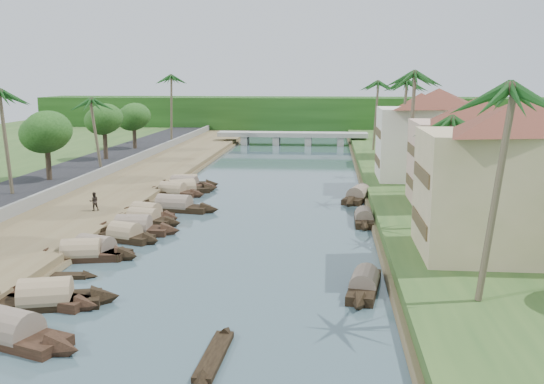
# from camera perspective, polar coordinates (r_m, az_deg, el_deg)

# --- Properties ---
(ground) EXTENTS (220.00, 220.00, 0.00)m
(ground) POSITION_cam_1_polar(r_m,az_deg,el_deg) (44.09, -3.87, -5.90)
(ground) COLOR #395056
(ground) RESTS_ON ground
(left_bank) EXTENTS (10.00, 180.00, 0.80)m
(left_bank) POSITION_cam_1_polar(r_m,az_deg,el_deg) (66.92, -14.72, -0.11)
(left_bank) COLOR brown
(left_bank) RESTS_ON ground
(right_bank) EXTENTS (16.00, 180.00, 1.20)m
(right_bank) POSITION_cam_1_polar(r_m,az_deg,el_deg) (63.98, 16.19, -0.49)
(right_bank) COLOR #284A1D
(right_bank) RESTS_ON ground
(road) EXTENTS (8.00, 180.00, 1.40)m
(road) POSITION_cam_1_polar(r_m,az_deg,el_deg) (70.24, -21.26, 0.26)
(road) COLOR black
(road) RESTS_ON ground
(retaining_wall) EXTENTS (0.40, 180.00, 1.10)m
(retaining_wall) POSITION_cam_1_polar(r_m,az_deg,el_deg) (68.31, -18.07, 0.74)
(retaining_wall) COLOR slate
(retaining_wall) RESTS_ON left_bank
(treeline) EXTENTS (120.00, 14.00, 8.00)m
(treeline) POSITION_cam_1_polar(r_m,az_deg,el_deg) (142.10, 2.64, 7.29)
(treeline) COLOR #193E10
(treeline) RESTS_ON ground
(bridge) EXTENTS (28.00, 4.00, 2.40)m
(bridge) POSITION_cam_1_polar(r_m,az_deg,el_deg) (114.40, 1.93, 5.31)
(bridge) COLOR gray
(bridge) RESTS_ON ground
(building_near) EXTENTS (14.85, 14.85, 10.20)m
(building_near) POSITION_cam_1_polar(r_m,az_deg,el_deg) (41.93, 22.08, 1.41)
(building_near) COLOR #CDB289
(building_near) RESTS_ON right_bank
(building_mid) EXTENTS (14.11, 14.11, 9.70)m
(building_mid) POSITION_cam_1_polar(r_m,az_deg,el_deg) (57.55, 18.54, 3.73)
(building_mid) COLOR #C8A38D
(building_mid) RESTS_ON right_bank
(building_far) EXTENTS (15.59, 15.59, 10.20)m
(building_far) POSITION_cam_1_polar(r_m,az_deg,el_deg) (70.98, 15.25, 5.35)
(building_far) COLOR beige
(building_far) RESTS_ON right_bank
(building_distant) EXTENTS (12.62, 12.62, 9.20)m
(building_distant) POSITION_cam_1_polar(r_m,az_deg,el_deg) (90.86, 13.75, 6.21)
(building_distant) COLOR #CDB289
(building_distant) RESTS_ON right_bank
(sampan_0) EXTENTS (9.46, 4.93, 2.43)m
(sampan_0) POSITION_cam_1_polar(r_m,az_deg,el_deg) (32.86, -23.70, -12.00)
(sampan_0) COLOR black
(sampan_0) RESTS_ON ground
(sampan_1) EXTENTS (8.48, 4.10, 2.43)m
(sampan_1) POSITION_cam_1_polar(r_m,az_deg,el_deg) (36.57, -20.50, -9.45)
(sampan_1) COLOR black
(sampan_1) RESTS_ON ground
(sampan_2) EXTENTS (7.35, 3.03, 1.94)m
(sampan_2) POSITION_cam_1_polar(r_m,az_deg,el_deg) (36.92, -20.62, -9.29)
(sampan_2) COLOR black
(sampan_2) RESTS_ON ground
(sampan_3) EXTENTS (7.71, 4.01, 2.07)m
(sampan_3) POSITION_cam_1_polar(r_m,az_deg,el_deg) (45.64, -16.29, -5.20)
(sampan_3) COLOR black
(sampan_3) RESTS_ON ground
(sampan_4) EXTENTS (7.91, 3.24, 2.20)m
(sampan_4) POSITION_cam_1_polar(r_m,az_deg,el_deg) (44.70, -17.48, -5.60)
(sampan_4) COLOR black
(sampan_4) RESTS_ON ground
(sampan_5) EXTENTS (6.71, 3.63, 2.11)m
(sampan_5) POSITION_cam_1_polar(r_m,az_deg,el_deg) (48.92, -13.69, -4.00)
(sampan_5) COLOR black
(sampan_5) RESTS_ON ground
(sampan_6) EXTENTS (7.99, 2.20, 2.36)m
(sampan_6) POSITION_cam_1_polar(r_m,az_deg,el_deg) (50.86, -12.91, -3.40)
(sampan_6) COLOR black
(sampan_6) RESTS_ON ground
(sampan_7) EXTENTS (7.58, 3.13, 2.01)m
(sampan_7) POSITION_cam_1_polar(r_m,az_deg,el_deg) (54.07, -12.00, -2.53)
(sampan_7) COLOR black
(sampan_7) RESTS_ON ground
(sampan_8) EXTENTS (7.15, 3.66, 2.17)m
(sampan_8) POSITION_cam_1_polar(r_m,az_deg,el_deg) (56.01, -11.77, -2.05)
(sampan_8) COLOR black
(sampan_8) RESTS_ON ground
(sampan_9) EXTENTS (9.50, 3.29, 2.34)m
(sampan_9) POSITION_cam_1_polar(r_m,az_deg,el_deg) (58.82, -9.19, -1.35)
(sampan_9) COLOR black
(sampan_9) RESTS_ON ground
(sampan_10) EXTENTS (7.91, 3.54, 2.15)m
(sampan_10) POSITION_cam_1_polar(r_m,az_deg,el_deg) (66.36, -9.31, 0.03)
(sampan_10) COLOR black
(sampan_10) RESTS_ON ground
(sampan_11) EXTENTS (8.11, 5.75, 2.37)m
(sampan_11) POSITION_cam_1_polar(r_m,az_deg,el_deg) (67.19, -8.52, 0.19)
(sampan_11) COLOR black
(sampan_11) RESTS_ON ground
(sampan_12) EXTENTS (8.81, 3.53, 2.08)m
(sampan_12) POSITION_cam_1_polar(r_m,az_deg,el_deg) (70.51, -8.26, 0.69)
(sampan_12) COLOR black
(sampan_12) RESTS_ON ground
(sampan_13) EXTENTS (8.08, 2.80, 2.18)m
(sampan_13) POSITION_cam_1_polar(r_m,az_deg,el_deg) (71.12, -8.12, 0.78)
(sampan_13) COLOR black
(sampan_13) RESTS_ON ground
(sampan_14) EXTENTS (2.62, 7.82, 1.91)m
(sampan_14) POSITION_cam_1_polar(r_m,az_deg,el_deg) (37.10, 8.68, -8.60)
(sampan_14) COLOR black
(sampan_14) RESTS_ON ground
(sampan_15) EXTENTS (1.64, 6.74, 1.86)m
(sampan_15) POSITION_cam_1_polar(r_m,az_deg,el_deg) (53.74, 8.63, -2.50)
(sampan_15) COLOR black
(sampan_15) RESTS_ON ground
(sampan_16) EXTENTS (4.38, 9.22, 2.23)m
(sampan_16) POSITION_cam_1_polar(r_m,az_deg,el_deg) (63.81, 8.15, -0.37)
(sampan_16) COLOR black
(sampan_16) RESTS_ON ground
(canoe_0) EXTENTS (1.14, 6.70, 0.88)m
(canoe_0) POSITION_cam_1_polar(r_m,az_deg,el_deg) (28.75, -5.46, -15.13)
(canoe_0) COLOR black
(canoe_0) RESTS_ON ground
(canoe_1) EXTENTS (5.26, 1.44, 0.84)m
(canoe_1) POSITION_cam_1_polar(r_m,az_deg,el_deg) (41.38, -19.54, -7.50)
(canoe_1) COLOR black
(canoe_1) RESTS_ON ground
(canoe_2) EXTENTS (5.51, 1.77, 0.79)m
(canoe_2) POSITION_cam_1_polar(r_m,az_deg,el_deg) (63.35, -9.59, -0.78)
(canoe_2) COLOR black
(canoe_2) RESTS_ON ground
(palm_0) EXTENTS (3.20, 3.20, 12.51)m
(palm_0) POSITION_cam_1_polar(r_m,az_deg,el_deg) (31.78, 20.38, 8.78)
(palm_0) COLOR brown
(palm_0) RESTS_ON ground
(palm_1) EXTENTS (3.20, 3.20, 9.89)m
(palm_1) POSITION_cam_1_polar(r_m,az_deg,el_deg) (47.46, 16.53, 6.37)
(palm_1) COLOR brown
(palm_1) RESTS_ON ground
(palm_2) EXTENTS (3.20, 3.20, 13.36)m
(palm_2) POSITION_cam_1_polar(r_m,az_deg,el_deg) (61.88, 13.14, 10.56)
(palm_2) COLOR brown
(palm_2) RESTS_ON ground
(palm_3) EXTENTS (3.20, 3.20, 12.50)m
(palm_3) POSITION_cam_1_polar(r_m,az_deg,el_deg) (78.85, 12.21, 9.99)
(palm_3) COLOR brown
(palm_3) RESTS_ON ground
(palm_5) EXTENTS (3.20, 3.20, 11.42)m
(palm_5) POSITION_cam_1_polar(r_m,az_deg,el_deg) (63.57, -23.97, 8.42)
(palm_5) COLOR brown
(palm_5) RESTS_ON ground
(palm_6) EXTENTS (3.20, 3.20, 10.01)m
(palm_6) POSITION_cam_1_polar(r_m,az_deg,el_deg) (78.94, -16.25, 8.22)
(palm_6) COLOR brown
(palm_6) RESTS_ON ground
(palm_7) EXTENTS (3.20, 3.20, 12.18)m
(palm_7) POSITION_cam_1_polar(r_m,az_deg,el_deg) (97.11, 9.75, 10.00)
(palm_7) COLOR brown
(palm_7) RESTS_ON ground
(palm_8) EXTENTS (3.20, 3.20, 12.94)m
(palm_8) POSITION_cam_1_polar(r_m,az_deg,el_deg) (107.03, -9.59, 10.56)
(palm_8) COLOR brown
(palm_8) RESTS_ON ground
(tree_3) EXTENTS (5.19, 5.19, 7.41)m
(tree_3) POSITION_cam_1_polar(r_m,az_deg,el_deg) (71.11, -20.47, 5.24)
(tree_3) COLOR #3E3023
(tree_3) RESTS_ON ground
(tree_4) EXTENTS (4.72, 4.72, 7.43)m
(tree_4) POSITION_cam_1_polar(r_m,az_deg,el_deg) (86.97, -15.53, 6.55)
(tree_4) COLOR #3E3023
(tree_4) RESTS_ON ground
(tree_5) EXTENTS (4.83, 4.83, 6.98)m
(tree_5) POSITION_cam_1_polar(r_m,az_deg,el_deg) (99.01, -12.89, 6.86)
(tree_5) COLOR #3E3023
(tree_5) RESTS_ON ground
(tree_6) EXTENTS (4.83, 4.83, 7.15)m
(tree_6) POSITION_cam_1_polar(r_m,az_deg,el_deg) (73.75, 18.86, 5.26)
(tree_6) COLOR #3E3023
(tree_6) RESTS_ON ground
(person_far) EXTENTS (1.02, 0.95, 1.69)m
(person_far) POSITION_cam_1_polar(r_m,az_deg,el_deg) (56.64, -16.41, -0.85)
(person_far) COLOR #2C241F
(person_far) RESTS_ON left_bank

